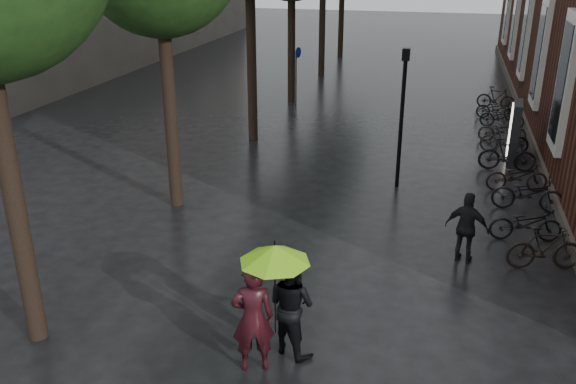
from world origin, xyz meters
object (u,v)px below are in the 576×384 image
(person_black, at_px, (292,305))
(ad_lightbox, at_px, (514,132))
(person_burgundy, at_px, (253,318))
(parked_bicycles, at_px, (510,152))
(lamp_post, at_px, (402,105))
(pedestrian_walking, at_px, (467,228))

(person_black, bearing_deg, ad_lightbox, -83.22)
(person_burgundy, bearing_deg, parked_bicycles, -133.85)
(person_burgundy, bearing_deg, lamp_post, -121.11)
(parked_bicycles, bearing_deg, person_burgundy, -112.65)
(person_burgundy, distance_m, ad_lightbox, 12.63)
(ad_lightbox, xyz_separation_m, lamp_post, (-3.26, -3.10, 1.38))
(person_burgundy, distance_m, lamp_post, 8.84)
(pedestrian_walking, height_order, lamp_post, lamp_post)
(pedestrian_walking, relative_size, ad_lightbox, 0.84)
(ad_lightbox, height_order, lamp_post, lamp_post)
(person_black, relative_size, pedestrian_walking, 1.13)
(person_black, height_order, parked_bicycles, person_black)
(parked_bicycles, relative_size, lamp_post, 3.83)
(parked_bicycles, distance_m, ad_lightbox, 0.69)
(parked_bicycles, height_order, lamp_post, lamp_post)
(parked_bicycles, xyz_separation_m, ad_lightbox, (0.08, 0.47, 0.50))
(person_burgundy, relative_size, ad_lightbox, 0.98)
(person_black, bearing_deg, parked_bicycles, -83.70)
(pedestrian_walking, distance_m, lamp_post, 4.70)
(lamp_post, bearing_deg, pedestrian_walking, -66.37)
(pedestrian_walking, distance_m, ad_lightbox, 7.32)
(parked_bicycles, bearing_deg, pedestrian_walking, -101.85)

